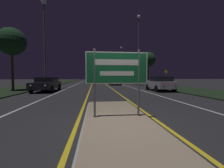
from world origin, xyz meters
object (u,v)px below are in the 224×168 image
streetlight_right_far (121,60)px  car_receding_0 (160,83)px  highway_sign (117,70)px  car_receding_1 (115,81)px  streetlight_left_near (44,28)px  streetlight_right_near (138,41)px  car_approaching_0 (47,84)px  warning_sign (166,76)px

streetlight_right_far → car_receding_0: 26.31m
highway_sign → car_receding_1: size_ratio=0.54×
streetlight_left_near → streetlight_right_far: 25.97m
car_receding_1 → streetlight_right_far: bearing=75.5°
highway_sign → streetlight_right_near: 20.63m
streetlight_right_far → highway_sign: bearing=-100.3°
highway_sign → streetlight_right_far: (6.46, 35.53, 4.38)m
highway_sign → streetlight_right_near: bearing=71.5°
streetlight_right_near → car_receding_0: 11.14m
streetlight_right_near → streetlight_right_far: streetlight_right_near is taller
streetlight_left_near → car_approaching_0: 6.82m
car_approaching_0 → highway_sign: bearing=-62.2°
streetlight_left_near → car_receding_1: 14.04m
highway_sign → car_receding_0: size_ratio=0.56×
streetlight_right_far → car_receding_1: 15.47m
streetlight_right_near → car_receding_0: (-0.33, -9.08, -6.45)m
car_receding_1 → car_approaching_0: car_approaching_0 is taller
streetlight_right_far → streetlight_left_near: bearing=-119.8°
streetlight_right_near → car_receding_1: size_ratio=2.65×
car_receding_0 → streetlight_left_near: bearing=165.4°
streetlight_right_near → warning_sign: bearing=-47.8°
streetlight_right_near → car_approaching_0: streetlight_right_near is taller
streetlight_right_far → car_approaching_0: size_ratio=2.11×
streetlight_right_far → car_receding_0: (-0.48, -25.76, -5.29)m
streetlight_right_far → car_receding_0: bearing=-91.1°
streetlight_right_near → streetlight_left_near: bearing=-155.5°
warning_sign → streetlight_right_near: bearing=132.2°
car_approaching_0 → streetlight_left_near: bearing=109.6°
car_receding_1 → car_approaching_0: 13.79m
highway_sign → car_approaching_0: 11.93m
streetlight_left_near → warning_sign: (15.86, 2.41, -5.53)m
car_approaching_0 → warning_sign: warning_sign is taller
highway_sign → car_receding_1: (2.83, 21.47, -0.95)m
car_receding_0 → warning_sign: bearing=58.8°
car_receding_1 → highway_sign: bearing=-97.5°
streetlight_left_near → streetlight_right_near: streetlight_right_near is taller
streetlight_right_far → car_receding_1: size_ratio=2.23×
streetlight_left_near → car_receding_1: size_ratio=2.39×
car_receding_1 → streetlight_right_near: bearing=-37.0°
streetlight_right_near → car_approaching_0: 15.88m
streetlight_left_near → car_receding_1: (9.27, 8.45, -6.30)m
highway_sign → streetlight_right_far: streetlight_right_far is taller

